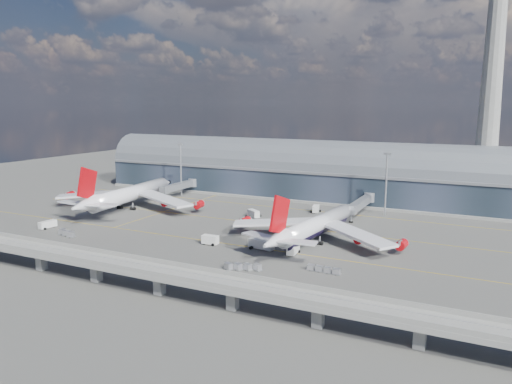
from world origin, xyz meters
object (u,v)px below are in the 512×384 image
at_px(service_truck_4, 316,209).
at_px(service_truck_5, 253,214).
at_px(floodlight_mast_right, 386,182).
at_px(service_truck_0, 48,224).
at_px(service_truck_3, 293,249).
at_px(control_tower, 491,87).
at_px(service_truck_1, 210,240).
at_px(service_truck_2, 261,244).
at_px(cargo_train_0, 67,233).
at_px(airliner_left, 128,194).
at_px(cargo_train_1, 243,267).
at_px(airliner_right, 314,227).
at_px(floodlight_mast_left, 181,168).
at_px(cargo_train_2, 323,270).

height_order(service_truck_4, service_truck_5, service_truck_4).
height_order(floodlight_mast_right, service_truck_4, floodlight_mast_right).
relative_size(service_truck_0, service_truck_3, 1.07).
relative_size(control_tower, service_truck_1, 18.97).
bearing_deg(service_truck_2, control_tower, -22.38).
height_order(service_truck_2, service_truck_5, service_truck_2).
xyz_separation_m(service_truck_4, cargo_train_0, (-64.40, -73.70, -0.54)).
bearing_deg(airliner_left, service_truck_1, -34.72).
relative_size(control_tower, service_truck_4, 18.47).
bearing_deg(service_truck_0, airliner_left, 89.05).
height_order(service_truck_2, cargo_train_1, service_truck_2).
distance_m(control_tower, floodlight_mast_right, 58.76).
bearing_deg(airliner_right, cargo_train_0, -152.50).
xyz_separation_m(control_tower, floodlight_mast_left, (-135.00, -28.00, -38.00)).
bearing_deg(service_truck_1, floodlight_mast_left, 38.49).
height_order(service_truck_5, cargo_train_1, service_truck_5).
relative_size(service_truck_4, service_truck_5, 0.86).
xyz_separation_m(service_truck_5, cargo_train_2, (46.62, -50.53, -0.69)).
height_order(floodlight_mast_left, floodlight_mast_right, same).
distance_m(service_truck_0, cargo_train_0, 15.39).
distance_m(service_truck_5, cargo_train_0, 70.33).
xyz_separation_m(floodlight_mast_right, service_truck_1, (-41.44, -68.30, -12.07)).
relative_size(floodlight_mast_right, airliner_right, 0.41).
bearing_deg(airliner_right, floodlight_mast_right, 82.22).
relative_size(control_tower, floodlight_mast_left, 4.01).
xyz_separation_m(airliner_right, service_truck_5, (-34.03, 23.03, -3.64)).
distance_m(control_tower, floodlight_mast_left, 143.01).
height_order(control_tower, airliner_right, control_tower).
bearing_deg(cargo_train_2, floodlight_mast_right, -1.73).
height_order(control_tower, floodlight_mast_left, control_tower).
height_order(service_truck_3, service_truck_5, service_truck_3).
xyz_separation_m(airliner_left, service_truck_4, (75.40, 28.85, -4.77)).
xyz_separation_m(floodlight_mast_right, cargo_train_1, (-20.32, -85.67, -12.72)).
bearing_deg(service_truck_1, cargo_train_2, -104.86).
relative_size(floodlight_mast_right, service_truck_4, 4.61).
xyz_separation_m(airliner_left, airliner_right, (90.02, -13.82, -1.12)).
relative_size(airliner_left, cargo_train_0, 8.46).
xyz_separation_m(floodlight_mast_right, service_truck_5, (-46.41, -27.19, -12.10)).
height_order(service_truck_4, cargo_train_1, service_truck_4).
distance_m(floodlight_mast_left, cargo_train_1, 117.69).
height_order(floodlight_mast_right, cargo_train_0, floodlight_mast_right).
bearing_deg(service_truck_2, airliner_left, 79.37).
xyz_separation_m(airliner_right, service_truck_3, (-1.13, -15.62, -3.64)).
bearing_deg(service_truck_2, service_truck_4, 12.58).
xyz_separation_m(airliner_right, cargo_train_2, (12.58, -27.50, -4.33)).
xyz_separation_m(service_truck_1, service_truck_2, (17.11, 2.59, 0.07)).
distance_m(airliner_left, service_truck_2, 83.52).
distance_m(service_truck_3, cargo_train_0, 79.39).
height_order(floodlight_mast_left, cargo_train_2, floodlight_mast_left).
relative_size(service_truck_2, service_truck_3, 1.41).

